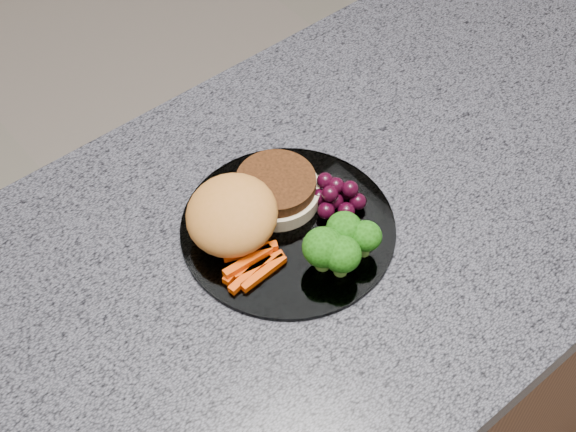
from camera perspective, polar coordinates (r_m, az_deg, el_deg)
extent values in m
cube|color=brown|center=(1.38, 2.08, -12.53)|extent=(1.20, 0.60, 0.86)
cube|color=#50505B|center=(0.99, 2.81, -1.00)|extent=(1.20, 0.60, 0.04)
cylinder|color=white|center=(0.97, 0.00, -0.85)|extent=(0.26, 0.26, 0.01)
cylinder|color=#C6B08C|center=(0.98, -0.85, 1.68)|extent=(0.14, 0.14, 0.02)
cylinder|color=#431F0C|center=(0.97, -0.86, 2.37)|extent=(0.13, 0.13, 0.02)
ellipsoid|color=#A35E28|center=(0.94, -4.00, -0.19)|extent=(0.14, 0.14, 0.06)
cube|color=#D43D03|center=(0.93, -2.73, -3.10)|extent=(0.06, 0.01, 0.01)
cube|color=#D43D03|center=(0.93, -2.11, -3.51)|extent=(0.06, 0.02, 0.01)
cube|color=#D43D03|center=(0.92, -2.72, -4.11)|extent=(0.06, 0.02, 0.01)
cube|color=#D43D03|center=(0.93, -2.68, -2.52)|extent=(0.06, 0.03, 0.01)
cube|color=#D43D03|center=(0.92, -2.87, -3.24)|extent=(0.06, 0.01, 0.01)
cube|color=#D43D03|center=(0.92, -1.74, -4.06)|extent=(0.06, 0.01, 0.01)
cube|color=#D43D03|center=(0.93, -3.29, -3.38)|extent=(0.06, 0.03, 0.01)
cylinder|color=#609636|center=(0.92, 2.49, -3.20)|extent=(0.02, 0.02, 0.02)
ellipsoid|color=#123D08|center=(0.90, 2.54, -2.24)|extent=(0.05, 0.05, 0.04)
cylinder|color=#609636|center=(0.94, 3.94, -1.79)|extent=(0.01, 0.01, 0.02)
ellipsoid|color=#123D08|center=(0.92, 4.02, -0.90)|extent=(0.04, 0.04, 0.04)
cylinder|color=#609636|center=(0.92, 3.77, -3.63)|extent=(0.02, 0.02, 0.02)
ellipsoid|color=#123D08|center=(0.90, 3.85, -2.73)|extent=(0.04, 0.04, 0.04)
cylinder|color=#609636|center=(0.94, 5.44, -2.26)|extent=(0.01, 0.01, 0.02)
ellipsoid|color=#123D08|center=(0.92, 5.55, -1.43)|extent=(0.04, 0.04, 0.03)
sphere|color=black|center=(0.98, 3.37, 1.08)|extent=(0.02, 0.02, 0.02)
sphere|color=black|center=(0.99, 4.19, 1.74)|extent=(0.02, 0.02, 0.02)
sphere|color=black|center=(0.99, 3.16, 2.20)|extent=(0.02, 0.02, 0.02)
sphere|color=black|center=(0.98, 2.19, 1.35)|extent=(0.02, 0.02, 0.02)
sphere|color=black|center=(0.97, 2.72, 0.38)|extent=(0.02, 0.02, 0.02)
sphere|color=black|center=(0.97, 4.17, 0.36)|extent=(0.02, 0.02, 0.02)
sphere|color=black|center=(0.98, 4.98, 1.03)|extent=(0.02, 0.02, 0.02)
sphere|color=black|center=(0.97, 3.43, 2.19)|extent=(0.02, 0.02, 0.02)
sphere|color=black|center=(0.96, 3.01, 1.60)|extent=(0.02, 0.02, 0.02)
sphere|color=black|center=(0.97, 4.44, 1.95)|extent=(0.02, 0.02, 0.02)
sphere|color=black|center=(0.98, 2.65, 2.53)|extent=(0.02, 0.02, 0.02)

